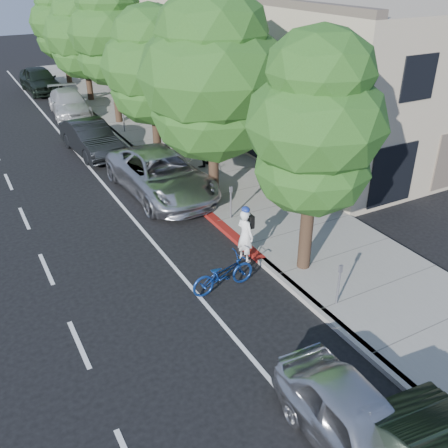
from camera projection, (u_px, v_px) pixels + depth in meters
ground at (246, 249)px, 16.94m from camera, size 120.00×120.00×0.00m
sidewalk at (201, 161)px, 24.06m from camera, size 4.60×56.00×0.15m
curb at (156, 169)px, 23.08m from camera, size 0.30×56.00×0.15m
curb_red_segment at (231, 234)px, 17.68m from camera, size 0.32×4.00×0.15m
storefront_building at (230, 47)px, 33.28m from camera, size 10.00×36.00×7.00m
street_tree_0 at (315, 127)px, 13.59m from camera, size 3.96×3.96×7.34m
street_tree_1 at (213, 78)px, 18.12m from camera, size 5.49×5.49×8.09m
street_tree_2 at (152, 67)px, 23.02m from camera, size 4.75×4.75×7.08m
street_tree_3 at (110, 34)px, 27.29m from camera, size 4.59×4.59×8.05m
street_tree_4 at (83, 35)px, 32.27m from camera, size 5.03×5.03×7.20m
street_tree_5 at (61, 23)px, 36.81m from camera, size 4.56×4.56×7.31m
cyclist at (245, 235)px, 15.90m from camera, size 0.55×0.73×1.81m
bicycle at (223, 274)px, 14.64m from camera, size 2.08×0.82×1.08m
silver_suv at (161, 175)px, 20.46m from camera, size 3.16×6.39×1.74m
dark_sedan at (91, 138)px, 24.80m from camera, size 2.07×4.98×1.60m
white_pickup at (69, 103)px, 30.92m from camera, size 2.58×5.39×1.52m
dark_suv_far at (40, 80)px, 36.29m from camera, size 2.41×5.34×1.78m
near_car_a at (359, 427)px, 9.62m from camera, size 1.89×4.31×1.44m
pedestrian at (201, 148)px, 22.83m from camera, size 1.11×1.06×1.80m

